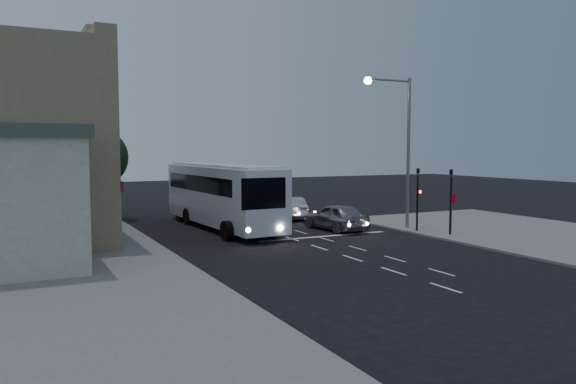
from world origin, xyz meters
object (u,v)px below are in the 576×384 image
tour_bus (221,194)px  streetlight (400,135)px  regulatory_sign (452,206)px  street_tree (98,155)px  car_suv (336,217)px  car_sedan_c (232,196)px  traffic_signal_main (418,191)px  car_sedan_b (257,200)px  traffic_signal_side (451,193)px  car_sedan_a (290,208)px

tour_bus → streetlight: streetlight is taller
regulatory_sign → street_tree: 23.40m
car_suv → car_sedan_c: bearing=-95.1°
car_sedan_c → traffic_signal_main: size_ratio=1.29×
car_sedan_b → traffic_signal_side: size_ratio=1.35×
car_sedan_c → car_suv: bearing=74.7°
traffic_signal_main → traffic_signal_side: (0.70, -1.98, 0.00)m
street_tree → regulatory_sign: bearing=-41.1°
car_sedan_a → regulatory_sign: regulatory_sign is taller
traffic_signal_side → streetlight: bearing=105.7°
tour_bus → regulatory_sign: tour_bus is taller
car_sedan_c → traffic_signal_side: 22.68m
tour_bus → regulatory_sign: size_ratio=5.90×
regulatory_sign → tour_bus: bearing=145.6°
car_suv → traffic_signal_side: 6.87m
car_sedan_c → regulatory_sign: regulatory_sign is taller
traffic_signal_main → traffic_signal_side: 2.10m
traffic_signal_main → regulatory_sign: 2.14m
tour_bus → street_tree: street_tree is taller
car_sedan_b → street_tree: bearing=-2.3°
car_sedan_b → regulatory_sign: size_ratio=2.51×
car_suv → streetlight: bearing=149.8°
tour_bus → car_suv: bearing=-34.8°
car_sedan_a → regulatory_sign: (5.38, -10.19, 0.84)m
traffic_signal_main → regulatory_sign: traffic_signal_main is taller
car_suv → street_tree: bearing=-48.3°
car_sedan_c → streetlight: (3.57, -18.76, 5.00)m
car_suv → traffic_signal_main: traffic_signal_main is taller
tour_bus → traffic_signal_side: (10.34, -8.74, 0.28)m
traffic_signal_side → streetlight: streetlight is taller
tour_bus → car_suv: size_ratio=2.73×
traffic_signal_main → street_tree: street_tree is taller
traffic_signal_main → streetlight: 3.61m
streetlight → regulatory_sign: bearing=-51.3°
regulatory_sign → streetlight: streetlight is taller
traffic_signal_main → traffic_signal_side: same height
car_sedan_c → street_tree: 13.89m
car_sedan_b → regulatory_sign: bearing=102.7°
tour_bus → streetlight: 11.38m
regulatory_sign → car_sedan_c: bearing=104.6°
regulatory_sign → street_tree: street_tree is taller
car_sedan_b → regulatory_sign: regulatory_sign is taller
car_sedan_b → car_sedan_c: 5.16m
regulatory_sign → traffic_signal_side: bearing=-136.1°
car_sedan_b → traffic_signal_side: (4.42, -17.01, 1.62)m
tour_bus → car_sedan_a: tour_bus is taller
car_suv → streetlight: streetlight is taller
regulatory_sign → traffic_signal_main: bearing=149.2°
car_suv → street_tree: street_tree is taller
streetlight → traffic_signal_main: bearing=-79.8°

